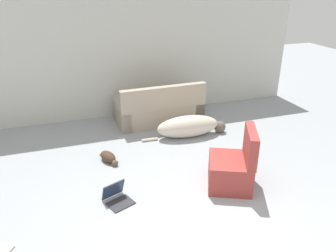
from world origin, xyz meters
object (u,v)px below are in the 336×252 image
(laptop_open, at_px, (116,195))
(cat, at_px, (109,157))
(couch, at_px, (159,109))
(dog, at_px, (189,126))
(book_cream, at_px, (5,249))
(side_chair, at_px, (233,168))

(laptop_open, bearing_deg, cat, 64.32)
(couch, height_order, dog, couch)
(cat, relative_size, book_cream, 2.41)
(book_cream, xyz_separation_m, side_chair, (2.99, 0.31, 0.28))
(side_chair, bearing_deg, dog, -156.01)
(cat, xyz_separation_m, book_cream, (-1.41, -1.55, -0.07))
(book_cream, distance_m, side_chair, 3.02)
(couch, relative_size, side_chair, 1.99)
(dog, xyz_separation_m, laptop_open, (-1.68, -1.54, -0.11))
(side_chair, bearing_deg, cat, -103.30)
(couch, distance_m, side_chair, 2.59)
(dog, bearing_deg, cat, -161.16)
(couch, distance_m, dog, 0.93)
(book_cream, bearing_deg, laptop_open, 19.69)
(couch, bearing_deg, laptop_open, 59.07)
(dog, distance_m, cat, 1.68)
(dog, bearing_deg, side_chair, -88.21)
(dog, distance_m, laptop_open, 2.28)
(couch, relative_size, laptop_open, 4.00)
(dog, bearing_deg, couch, 113.90)
(dog, relative_size, laptop_open, 3.77)
(laptop_open, distance_m, side_chair, 1.68)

